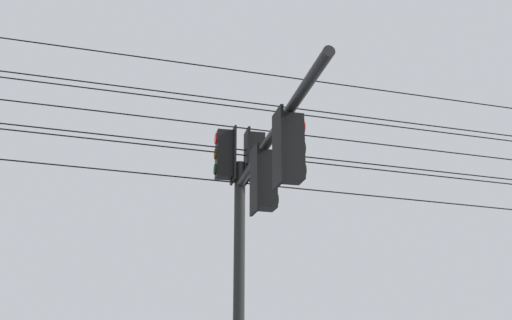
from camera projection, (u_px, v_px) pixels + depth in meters
The scene contains 2 objects.
signal_mast_assembly at pixel (252, 212), 10.36m from camera, with size 4.54×3.52×6.59m.
overhead_wire_span at pixel (288, 133), 12.21m from camera, with size 12.71×16.38×2.84m.
Camera 1 is at (-10.79, -4.73, 2.12)m, focal length 44.56 mm.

